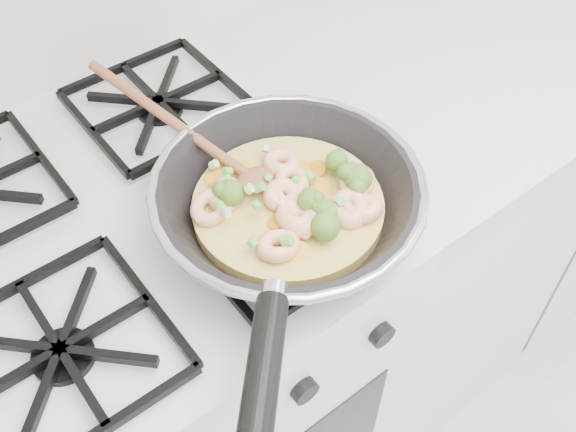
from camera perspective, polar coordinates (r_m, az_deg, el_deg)
stove at (r=1.27m, az=-10.35°, el=-13.05°), size 0.60×0.60×0.92m
counter_right at (r=1.60m, az=14.92°, el=2.78°), size 1.00×0.60×0.90m
skillet at (r=0.82m, az=0.01°, el=1.16°), size 0.42×0.59×0.10m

